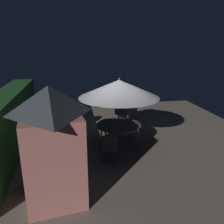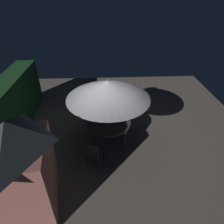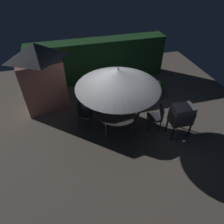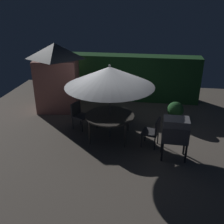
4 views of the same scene
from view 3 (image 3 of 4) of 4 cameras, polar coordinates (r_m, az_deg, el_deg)
ground_plane at (r=7.29m, az=1.92°, el=-3.80°), size 11.00×11.00×0.00m
hedge_backdrop at (r=9.59m, az=-4.06°, el=14.60°), size 6.26×0.79×1.92m
garden_shed at (r=7.93m, az=-19.60°, el=9.57°), size 1.81×1.52×2.60m
patio_table at (r=6.75m, az=1.55°, el=0.20°), size 1.52×1.52×0.78m
patio_umbrella at (r=6.01m, az=1.76°, el=9.63°), size 2.65×2.65×2.36m
bbq_grill at (r=6.80m, az=19.41°, el=-0.86°), size 0.71×0.52×1.20m
chair_near_shed at (r=7.10m, az=-8.51°, el=-0.14°), size 0.61×0.61×0.90m
chair_far_side at (r=7.07m, az=12.85°, el=-1.01°), size 0.56×0.56×0.90m
potted_plant_by_shed at (r=8.60m, az=12.67°, el=6.62°), size 0.57×0.57×0.80m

